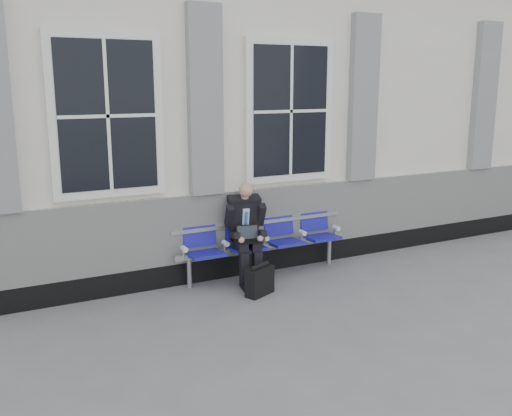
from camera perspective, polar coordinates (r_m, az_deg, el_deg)
ground at (r=7.06m, az=6.68°, el=-9.57°), size 70.00×70.00×0.00m
station_building at (r=9.62m, az=-4.79°, el=9.94°), size 14.40×4.40×4.49m
bench at (r=7.90m, az=0.69°, el=-2.86°), size 2.60×0.47×0.91m
businessman at (r=7.60m, az=-1.01°, el=-2.02°), size 0.56×0.76×1.35m
briefcase at (r=7.26m, az=0.37°, el=-7.26°), size 0.44×0.32×0.41m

